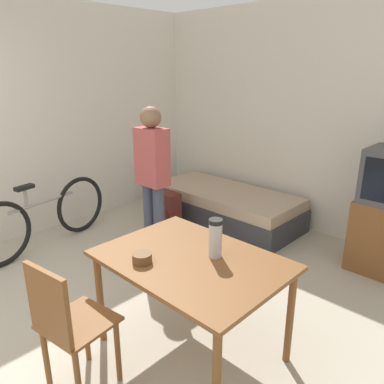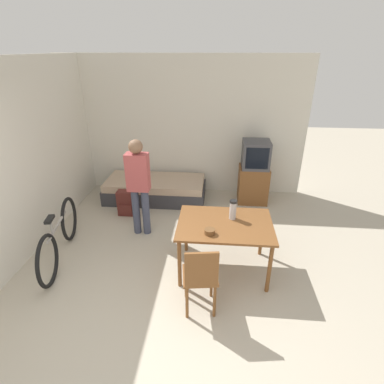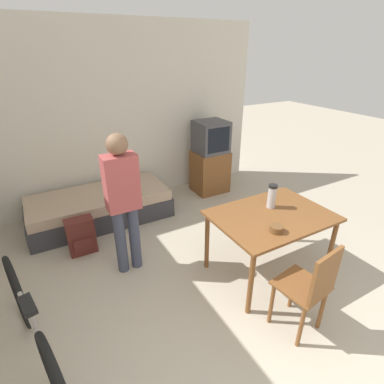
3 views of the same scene
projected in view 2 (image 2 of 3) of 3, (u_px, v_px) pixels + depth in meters
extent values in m
plane|color=#B2A893|center=(136.00, 355.00, 2.99)|extent=(20.00, 20.00, 0.00)
cube|color=silver|center=(182.00, 127.00, 5.99)|extent=(4.89, 0.06, 2.70)
cube|color=silver|center=(30.00, 157.00, 4.34)|extent=(0.06, 4.96, 2.70)
cube|color=#333338|center=(156.00, 192.00, 6.06)|extent=(1.98, 0.88, 0.28)
cube|color=tan|center=(155.00, 183.00, 5.96)|extent=(1.92, 0.86, 0.14)
cube|color=brown|center=(253.00, 184.00, 5.87)|extent=(0.56, 0.48, 0.72)
cube|color=#424247|center=(256.00, 154.00, 5.61)|extent=(0.50, 0.48, 0.52)
cube|color=black|center=(257.00, 158.00, 5.40)|extent=(0.41, 0.01, 0.40)
cube|color=brown|center=(225.00, 224.00, 3.86)|extent=(1.22, 0.88, 0.03)
cylinder|color=brown|center=(180.00, 264.00, 3.72)|extent=(0.05, 0.05, 0.71)
cylinder|color=brown|center=(269.00, 269.00, 3.63)|extent=(0.05, 0.05, 0.71)
cylinder|color=brown|center=(186.00, 230.00, 4.40)|extent=(0.05, 0.05, 0.71)
cylinder|color=brown|center=(262.00, 234.00, 4.31)|extent=(0.05, 0.05, 0.71)
cube|color=brown|center=(200.00, 275.00, 3.36)|extent=(0.44, 0.44, 0.02)
cube|color=brown|center=(202.00, 270.00, 3.10)|extent=(0.36, 0.08, 0.44)
cylinder|color=brown|center=(211.00, 281.00, 3.61)|extent=(0.04, 0.04, 0.46)
cylinder|color=brown|center=(186.00, 282.00, 3.60)|extent=(0.04, 0.04, 0.46)
cylinder|color=brown|center=(215.00, 301.00, 3.33)|extent=(0.04, 0.04, 0.46)
cylinder|color=brown|center=(187.00, 302.00, 3.32)|extent=(0.04, 0.04, 0.46)
torus|color=black|center=(69.00, 219.00, 4.72)|extent=(0.18, 0.68, 0.69)
torus|color=black|center=(48.00, 261.00, 3.79)|extent=(0.18, 0.68, 0.69)
cylinder|color=gray|center=(57.00, 226.00, 4.17)|extent=(0.19, 0.80, 0.04)
cylinder|color=gray|center=(51.00, 227.00, 3.96)|extent=(0.04, 0.04, 0.20)
cube|color=black|center=(49.00, 219.00, 3.91)|extent=(0.12, 0.21, 0.04)
cylinder|color=#3D4256|center=(136.00, 211.00, 4.83)|extent=(0.12, 0.12, 0.78)
cylinder|color=#3D4256|center=(146.00, 212.00, 4.82)|extent=(0.12, 0.12, 0.78)
cube|color=#B24C4C|center=(138.00, 172.00, 4.53)|extent=(0.34, 0.20, 0.59)
sphere|color=#846047|center=(136.00, 147.00, 4.35)|extent=(0.21, 0.21, 0.21)
cylinder|color=#B7B7BC|center=(233.00, 210.00, 3.90)|extent=(0.09, 0.09, 0.27)
cylinder|color=black|center=(233.00, 202.00, 3.85)|extent=(0.09, 0.09, 0.03)
cylinder|color=brown|center=(210.00, 232.00, 3.62)|extent=(0.13, 0.13, 0.07)
cube|color=#56231E|center=(127.00, 203.00, 5.44)|extent=(0.32, 0.18, 0.47)
cube|color=#56231E|center=(126.00, 209.00, 5.38)|extent=(0.23, 0.03, 0.16)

